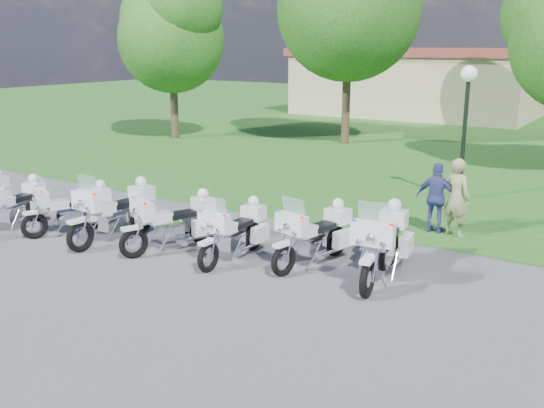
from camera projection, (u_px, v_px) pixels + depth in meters
The scene contains 14 objects.
ground at pixel (217, 256), 12.63m from camera, with size 100.00×100.00×0.00m, color #4C4C51.
grass_lawn at pixel (510, 122), 34.52m from camera, with size 100.00×48.00×0.01m, color #21561B.
motorcycle_1 at pixel (15, 204), 14.37m from camera, with size 1.02×2.16×1.47m.
motorcycle_2 at pixel (73, 207), 14.11m from camera, with size 1.25×2.01×1.44m.
motorcycle_3 at pixel (117, 211), 13.53m from camera, with size 0.85×2.42×1.63m.
motorcycle_4 at pixel (175, 221), 12.91m from camera, with size 1.25×2.17×1.53m.
motorcycle_5 at pixel (235, 230), 12.34m from camera, with size 0.72×2.16×1.45m.
motorcycle_6 at pixel (316, 234), 12.05m from camera, with size 1.01×2.22×1.50m.
motorcycle_7 at pixel (383, 243), 11.31m from camera, with size 1.04×2.47×1.66m.
lamp_post at pixel (467, 98), 16.56m from camera, with size 0.44×0.44×3.74m.
tree_0 at pixel (171, 29), 27.41m from camera, with size 5.65×4.82×7.54m.
building_west at pixel (417, 81), 37.97m from camera, with size 14.56×8.32×4.10m.
bystander_a at pixel (456, 198), 13.78m from camera, with size 0.66×0.43×1.81m, color #928D63.
bystander_c at pixel (437, 198), 14.04m from camera, with size 0.97×0.40×1.65m, color #373E84.
Camera 1 is at (7.48, -9.38, 4.26)m, focal length 40.00 mm.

